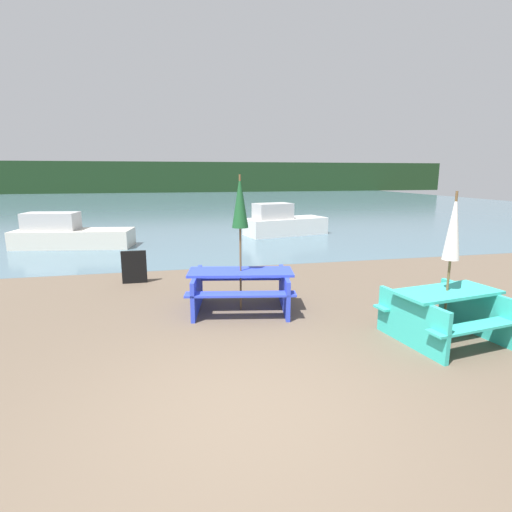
{
  "coord_description": "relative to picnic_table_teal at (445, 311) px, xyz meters",
  "views": [
    {
      "loc": [
        -0.71,
        -3.67,
        2.47
      ],
      "look_at": [
        0.99,
        3.96,
        0.85
      ],
      "focal_mm": 28.0,
      "sensor_mm": 36.0,
      "label": 1
    }
  ],
  "objects": [
    {
      "name": "umbrella_white",
      "position": [
        0.0,
        0.0,
        1.25
      ],
      "size": [
        0.24,
        0.24,
        2.23
      ],
      "color": "brown",
      "rests_on": "ground_plane"
    },
    {
      "name": "ground_plane",
      "position": [
        -3.29,
        -1.26,
        -0.45
      ],
      "size": [
        60.0,
        60.0,
        0.0
      ],
      "primitive_type": "plane",
      "color": "brown"
    },
    {
      "name": "boat",
      "position": [
        -7.31,
        9.54,
        -0.02
      ],
      "size": [
        4.0,
        1.84,
        1.19
      ],
      "rotation": [
        0.0,
        0.0,
        -0.16
      ],
      "color": "beige",
      "rests_on": "water"
    },
    {
      "name": "umbrella_darkgreen",
      "position": [
        -2.75,
        2.0,
        1.51
      ],
      "size": [
        0.29,
        0.29,
        2.46
      ],
      "color": "brown",
      "rests_on": "ground_plane"
    },
    {
      "name": "water",
      "position": [
        -3.29,
        30.39,
        -0.46
      ],
      "size": [
        60.0,
        50.0,
        0.0
      ],
      "color": "slate",
      "rests_on": "ground_plane"
    },
    {
      "name": "far_treeline",
      "position": [
        -3.29,
        50.39,
        1.55
      ],
      "size": [
        80.0,
        1.6,
        4.0
      ],
      "color": "#193319",
      "rests_on": "water"
    },
    {
      "name": "picnic_table_blue",
      "position": [
        -2.75,
        2.0,
        0.0
      ],
      "size": [
        2.11,
        1.7,
        0.74
      ],
      "rotation": [
        0.0,
        0.0,
        -0.18
      ],
      "color": "blue",
      "rests_on": "ground_plane"
    },
    {
      "name": "boat_second",
      "position": [
        0.6,
        10.7,
        0.03
      ],
      "size": [
        3.54,
        2.01,
        1.3
      ],
      "rotation": [
        0.0,
        0.0,
        0.23
      ],
      "color": "silver",
      "rests_on": "water"
    },
    {
      "name": "picnic_table_teal",
      "position": [
        0.0,
        0.0,
        0.0
      ],
      "size": [
        1.74,
        1.6,
        0.77
      ],
      "rotation": [
        0.0,
        0.0,
        0.15
      ],
      "color": "#33B7A8",
      "rests_on": "ground_plane"
    },
    {
      "name": "signboard",
      "position": [
        -4.8,
        4.33,
        -0.08
      ],
      "size": [
        0.55,
        0.08,
        0.75
      ],
      "color": "black",
      "rests_on": "ground_plane"
    }
  ]
}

